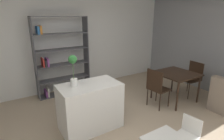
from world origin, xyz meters
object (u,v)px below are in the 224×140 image
child_chair_right (188,134)px  dining_chair_window_side (192,76)px  kitchen_island (90,106)px  open_bookshelf (60,57)px  dining_chair_island_side (156,86)px  potted_plant_on_island (73,68)px  dining_table (176,76)px

child_chair_right → dining_chair_window_side: bearing=115.7°
kitchen_island → dining_chair_window_side: dining_chair_window_side is taller
kitchen_island → open_bookshelf: 1.98m
dining_chair_island_side → potted_plant_on_island: bearing=78.6°
kitchen_island → potted_plant_on_island: potted_plant_on_island is taller
dining_chair_window_side → dining_chair_island_side: (-1.36, -0.00, 0.00)m
dining_table → dining_chair_island_side: dining_chair_island_side is taller
dining_table → child_chair_right: bearing=-134.6°
potted_plant_on_island → child_chair_right: 2.17m
kitchen_island → child_chair_right: size_ratio=1.88×
dining_chair_island_side → open_bookshelf: bearing=33.3°
child_chair_right → dining_table: 1.94m
potted_plant_on_island → dining_table: (2.60, -0.16, -0.57)m
child_chair_right → dining_chair_island_side: (0.66, 1.35, 0.21)m
kitchen_island → dining_table: 2.35m
open_bookshelf → child_chair_right: open_bookshelf is taller
child_chair_right → open_bookshelf: bearing=-171.7°
open_bookshelf → dining_chair_window_side: size_ratio=2.28×
open_bookshelf → dining_chair_window_side: 3.63m
child_chair_right → dining_table: dining_table is taller
dining_chair_window_side → dining_chair_island_side: 1.36m
kitchen_island → open_bookshelf: (0.03, 1.89, 0.60)m
potted_plant_on_island → dining_table: 2.67m
dining_chair_window_side → potted_plant_on_island: bearing=-87.1°
dining_table → potted_plant_on_island: bearing=176.4°
child_chair_right → dining_chair_island_side: size_ratio=0.64×
dining_table → dining_chair_island_side: (-0.68, -0.01, -0.11)m
dining_table → dining_chair_window_side: size_ratio=1.01×
child_chair_right → kitchen_island: bearing=-153.2°
dining_chair_window_side → dining_table: bearing=-85.0°
potted_plant_on_island → open_bookshelf: size_ratio=0.27×
open_bookshelf → dining_table: 3.06m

